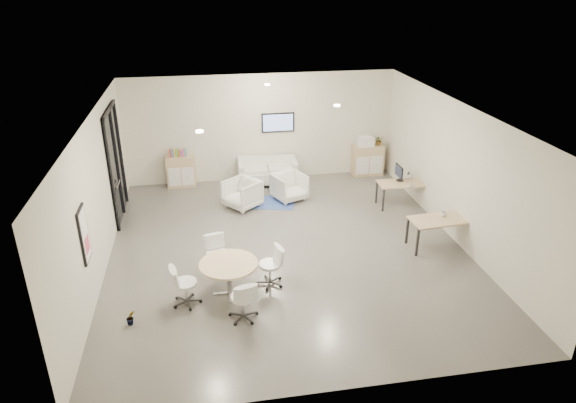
{
  "coord_description": "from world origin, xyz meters",
  "views": [
    {
      "loc": [
        -1.77,
        -10.25,
        5.87
      ],
      "look_at": [
        0.09,
        0.4,
        1.0
      ],
      "focal_mm": 32.0,
      "sensor_mm": 36.0,
      "label": 1
    }
  ],
  "objects_px": {
    "armchair_left": "(242,192)",
    "desk_rear": "(402,185)",
    "round_table": "(229,267)",
    "desk_front": "(440,222)",
    "armchair_right": "(289,186)",
    "sideboard_right": "(367,160)",
    "loveseat": "(268,172)",
    "sideboard_left": "(181,171)"
  },
  "relations": [
    {
      "from": "sideboard_right",
      "to": "loveseat",
      "type": "relative_size",
      "value": 0.53
    },
    {
      "from": "armchair_left",
      "to": "desk_rear",
      "type": "height_order",
      "value": "armchair_left"
    },
    {
      "from": "loveseat",
      "to": "desk_front",
      "type": "xyz_separation_m",
      "value": [
        3.35,
        -4.6,
        0.3
      ]
    },
    {
      "from": "armchair_left",
      "to": "desk_front",
      "type": "relative_size",
      "value": 0.59
    },
    {
      "from": "sideboard_right",
      "to": "desk_front",
      "type": "relative_size",
      "value": 0.66
    },
    {
      "from": "sideboard_left",
      "to": "sideboard_right",
      "type": "relative_size",
      "value": 0.98
    },
    {
      "from": "armchair_right",
      "to": "round_table",
      "type": "relative_size",
      "value": 0.73
    },
    {
      "from": "loveseat",
      "to": "desk_rear",
      "type": "bearing_deg",
      "value": -30.21
    },
    {
      "from": "round_table",
      "to": "desk_front",
      "type": "bearing_deg",
      "value": 12.29
    },
    {
      "from": "armchair_right",
      "to": "desk_front",
      "type": "bearing_deg",
      "value": -70.73
    },
    {
      "from": "sideboard_left",
      "to": "armchair_left",
      "type": "height_order",
      "value": "sideboard_left"
    },
    {
      "from": "loveseat",
      "to": "armchair_left",
      "type": "xyz_separation_m",
      "value": [
        -0.91,
        -1.6,
        0.07
      ]
    },
    {
      "from": "armchair_left",
      "to": "desk_front",
      "type": "distance_m",
      "value": 5.21
    },
    {
      "from": "armchair_right",
      "to": "round_table",
      "type": "distance_m",
      "value": 4.78
    },
    {
      "from": "armchair_left",
      "to": "desk_front",
      "type": "xyz_separation_m",
      "value": [
        4.26,
        -3.0,
        0.22
      ]
    },
    {
      "from": "loveseat",
      "to": "round_table",
      "type": "relative_size",
      "value": 1.56
    },
    {
      "from": "desk_rear",
      "to": "desk_front",
      "type": "bearing_deg",
      "value": -88.64
    },
    {
      "from": "desk_rear",
      "to": "sideboard_left",
      "type": "bearing_deg",
      "value": 158.89
    },
    {
      "from": "sideboard_left",
      "to": "desk_rear",
      "type": "xyz_separation_m",
      "value": [
        5.9,
        -2.44,
        0.14
      ]
    },
    {
      "from": "loveseat",
      "to": "armchair_right",
      "type": "relative_size",
      "value": 2.15
    },
    {
      "from": "armchair_right",
      "to": "desk_rear",
      "type": "bearing_deg",
      "value": -39.88
    },
    {
      "from": "sideboard_left",
      "to": "desk_front",
      "type": "bearing_deg",
      "value": -39.15
    },
    {
      "from": "armchair_left",
      "to": "armchair_right",
      "type": "distance_m",
      "value": 1.37
    },
    {
      "from": "round_table",
      "to": "loveseat",
      "type": "bearing_deg",
      "value": 74.76
    },
    {
      "from": "desk_front",
      "to": "desk_rear",
      "type": "bearing_deg",
      "value": 85.39
    },
    {
      "from": "desk_rear",
      "to": "desk_front",
      "type": "distance_m",
      "value": 2.36
    },
    {
      "from": "sideboard_left",
      "to": "round_table",
      "type": "xyz_separation_m",
      "value": [
        1.01,
        -5.87,
        0.15
      ]
    },
    {
      "from": "loveseat",
      "to": "armchair_right",
      "type": "xyz_separation_m",
      "value": [
        0.43,
        -1.32,
        0.06
      ]
    },
    {
      "from": "desk_rear",
      "to": "loveseat",
      "type": "bearing_deg",
      "value": 147.54
    },
    {
      "from": "armchair_left",
      "to": "desk_rear",
      "type": "distance_m",
      "value": 4.31
    },
    {
      "from": "sideboard_left",
      "to": "armchair_right",
      "type": "bearing_deg",
      "value": -27.01
    },
    {
      "from": "loveseat",
      "to": "armchair_left",
      "type": "bearing_deg",
      "value": -116.03
    },
    {
      "from": "sideboard_right",
      "to": "loveseat",
      "type": "bearing_deg",
      "value": -176.7
    },
    {
      "from": "loveseat",
      "to": "armchair_right",
      "type": "bearing_deg",
      "value": -68.32
    },
    {
      "from": "desk_front",
      "to": "armchair_right",
      "type": "bearing_deg",
      "value": 127.01
    },
    {
      "from": "desk_rear",
      "to": "round_table",
      "type": "bearing_deg",
      "value": -143.61
    },
    {
      "from": "desk_front",
      "to": "round_table",
      "type": "height_order",
      "value": "desk_front"
    },
    {
      "from": "sideboard_left",
      "to": "sideboard_right",
      "type": "bearing_deg",
      "value": -0.16
    },
    {
      "from": "sideboard_left",
      "to": "desk_front",
      "type": "height_order",
      "value": "sideboard_left"
    },
    {
      "from": "sideboard_right",
      "to": "armchair_left",
      "type": "height_order",
      "value": "sideboard_right"
    },
    {
      "from": "loveseat",
      "to": "desk_front",
      "type": "height_order",
      "value": "loveseat"
    },
    {
      "from": "loveseat",
      "to": "round_table",
      "type": "bearing_deg",
      "value": -101.62
    }
  ]
}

